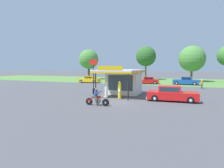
# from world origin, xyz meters

# --- Properties ---
(ground_plane) EXTENTS (300.00, 300.00, 0.00)m
(ground_plane) POSITION_xyz_m (0.00, 0.00, 0.00)
(ground_plane) COLOR #4C4C51
(grass_verge_strip) EXTENTS (120.00, 24.00, 0.01)m
(grass_verge_strip) POSITION_xyz_m (0.00, 30.00, 0.00)
(grass_verge_strip) COLOR #56843D
(grass_verge_strip) RESTS_ON ground
(service_station_kiosk) EXTENTS (4.65, 6.65, 3.56)m
(service_station_kiosk) POSITION_xyz_m (-1.08, 5.02, 1.80)
(service_station_kiosk) COLOR silver
(service_station_kiosk) RESTS_ON ground
(gas_pump_nearside) EXTENTS (0.44, 0.44, 2.07)m
(gas_pump_nearside) POSITION_xyz_m (-1.87, 1.37, 0.95)
(gas_pump_nearside) COLOR slate
(gas_pump_nearside) RESTS_ON ground
(gas_pump_offside) EXTENTS (0.44, 0.44, 1.91)m
(gas_pump_offside) POSITION_xyz_m (-0.30, 1.37, 0.87)
(gas_pump_offside) COLOR slate
(gas_pump_offside) RESTS_ON ground
(motorcycle_with_rider) EXTENTS (2.26, 0.70, 1.58)m
(motorcycle_with_rider) POSITION_xyz_m (-1.02, -2.57, 0.65)
(motorcycle_with_rider) COLOR black
(motorcycle_with_rider) RESTS_ON ground
(featured_classic_sedan) EXTENTS (5.16, 2.23, 1.53)m
(featured_classic_sedan) POSITION_xyz_m (4.99, 2.31, 0.70)
(featured_classic_sedan) COLOR red
(featured_classic_sedan) RESTS_ON ground
(parked_car_back_row_far_right) EXTENTS (5.02, 2.18, 1.49)m
(parked_car_back_row_far_right) POSITION_xyz_m (-13.76, 18.89, 0.68)
(parked_car_back_row_far_right) COLOR gold
(parked_car_back_row_far_right) RESTS_ON ground
(parked_car_back_row_far_left) EXTENTS (5.25, 2.95, 1.42)m
(parked_car_back_row_far_left) POSITION_xyz_m (-1.27, 20.83, 0.66)
(parked_car_back_row_far_left) COLOR red
(parked_car_back_row_far_left) RESTS_ON ground
(parked_car_back_row_centre_left) EXTENTS (5.11, 2.28, 1.55)m
(parked_car_back_row_centre_left) POSITION_xyz_m (6.24, 21.79, 0.70)
(parked_car_back_row_centre_left) COLOR #19479E
(parked_car_back_row_centre_left) RESTS_ON ground
(parked_car_back_row_left) EXTENTS (5.20, 1.99, 1.58)m
(parked_car_back_row_left) POSITION_xyz_m (-8.35, 23.67, 0.72)
(parked_car_back_row_left) COLOR #E55993
(parked_car_back_row_left) RESTS_ON ground
(bystander_strolling_foreground) EXTENTS (0.34, 0.34, 1.57)m
(bystander_strolling_foreground) POSITION_xyz_m (8.62, 15.47, 0.82)
(bystander_strolling_foreground) COLOR brown
(bystander_strolling_foreground) RESTS_ON ground
(tree_oak_right) EXTENTS (5.52, 5.52, 8.50)m
(tree_oak_right) POSITION_xyz_m (-19.83, 29.41, 5.71)
(tree_oak_right) COLOR brown
(tree_oak_right) RESTS_ON ground
(tree_oak_far_left) EXTENTS (5.50, 5.50, 9.21)m
(tree_oak_far_left) POSITION_xyz_m (-4.30, 33.90, 6.44)
(tree_oak_far_left) COLOR brown
(tree_oak_far_left) RESTS_ON ground
(tree_oak_left) EXTENTS (6.12, 6.12, 8.53)m
(tree_oak_left) POSITION_xyz_m (7.37, 30.92, 5.46)
(tree_oak_left) COLOR brown
(tree_oak_left) RESTS_ON ground
(roadside_pole_sign) EXTENTS (1.10, 0.12, 4.46)m
(roadside_pole_sign) POSITION_xyz_m (-5.36, 4.96, 3.06)
(roadside_pole_sign) COLOR black
(roadside_pole_sign) RESTS_ON ground
(spare_tire_stack) EXTENTS (0.60, 0.60, 0.72)m
(spare_tire_stack) POSITION_xyz_m (-4.40, 3.53, 0.36)
(spare_tire_stack) COLOR black
(spare_tire_stack) RESTS_ON ground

